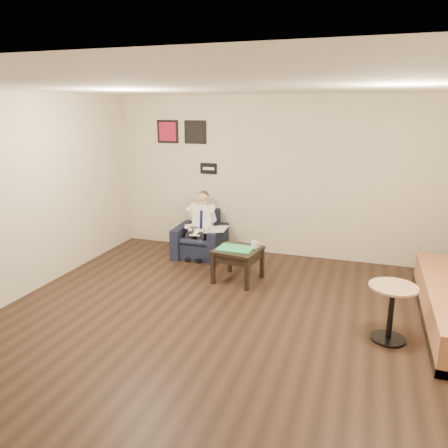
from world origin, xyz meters
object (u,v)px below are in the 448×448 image
(coffee_mug, at_px, (254,245))
(green_folder, at_px, (235,248))
(side_table, at_px, (238,265))
(smartphone, at_px, (247,245))
(seated_man, at_px, (198,228))
(cafe_table, at_px, (391,313))
(armchair, at_px, (200,234))

(coffee_mug, bearing_deg, green_folder, -155.39)
(side_table, relative_size, coffee_mug, 5.79)
(smartphone, bearing_deg, seated_man, 168.78)
(smartphone, bearing_deg, green_folder, -103.96)
(coffee_mug, xyz_separation_m, smartphone, (-0.14, 0.07, -0.05))
(side_table, distance_m, cafe_table, 2.44)
(seated_man, bearing_deg, cafe_table, -34.09)
(coffee_mug, distance_m, cafe_table, 2.31)
(coffee_mug, bearing_deg, smartphone, 153.82)
(cafe_table, bearing_deg, coffee_mug, 146.98)
(seated_man, xyz_separation_m, coffee_mug, (1.20, -0.69, 0.02))
(cafe_table, bearing_deg, green_folder, 152.69)
(armchair, bearing_deg, coffee_mug, -35.64)
(armchair, bearing_deg, smartphone, -36.51)
(seated_man, xyz_separation_m, cafe_table, (3.12, -1.94, -0.22))
(armchair, relative_size, side_table, 1.31)
(green_folder, xyz_separation_m, cafe_table, (2.19, -1.13, -0.19))
(side_table, height_order, green_folder, green_folder)
(seated_man, bearing_deg, smartphone, -32.57)
(coffee_mug, bearing_deg, cafe_table, -33.02)
(seated_man, relative_size, side_table, 1.74)
(green_folder, distance_m, cafe_table, 2.47)
(cafe_table, bearing_deg, seated_man, 148.18)
(side_table, distance_m, smartphone, 0.33)
(armchair, bearing_deg, side_table, -44.81)
(green_folder, bearing_deg, side_table, 24.61)
(armchair, relative_size, seated_man, 0.75)
(armchair, relative_size, cafe_table, 1.24)
(seated_man, bearing_deg, green_folder, -43.13)
(smartphone, xyz_separation_m, cafe_table, (2.07, -1.32, -0.19))
(coffee_mug, distance_m, smartphone, 0.16)
(armchair, height_order, coffee_mug, armchair)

